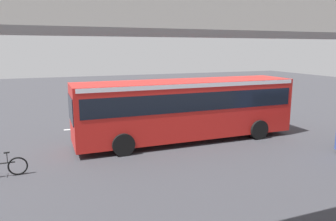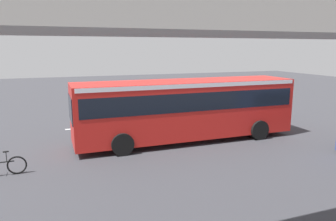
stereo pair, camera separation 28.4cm
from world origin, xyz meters
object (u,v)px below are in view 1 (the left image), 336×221
at_px(bicycle_black, 3,168).
at_px(traffic_sign, 129,96).
at_px(pedestrian, 238,107).
at_px(city_bus, 186,105).

xyz_separation_m(bicycle_black, traffic_sign, (-6.51, -6.23, 1.52)).
bearing_deg(traffic_sign, pedestrian, 171.22).
height_order(bicycle_black, traffic_sign, traffic_sign).
bearing_deg(pedestrian, bicycle_black, 20.34).
relative_size(pedestrian, traffic_sign, 0.64).
bearing_deg(traffic_sign, bicycle_black, 43.76).
relative_size(city_bus, pedestrian, 6.44).
bearing_deg(bicycle_black, traffic_sign, -136.24).
relative_size(city_bus, bicycle_black, 6.52).
xyz_separation_m(bicycle_black, pedestrian, (-13.78, -5.11, 0.51)).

